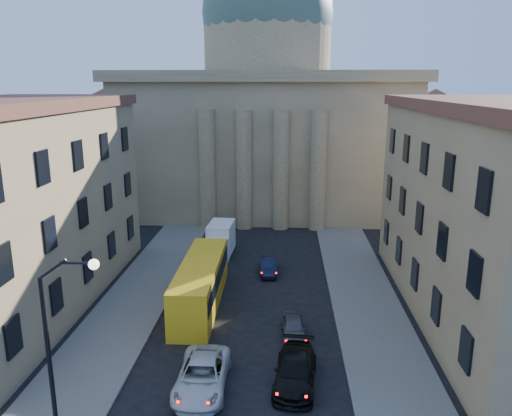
{
  "coord_description": "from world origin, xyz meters",
  "views": [
    {
      "loc": [
        2.44,
        -10.52,
        15.71
      ],
      "look_at": [
        0.79,
        17.74,
        8.59
      ],
      "focal_mm": 35.0,
      "sensor_mm": 36.0,
      "label": 1
    }
  ],
  "objects": [
    {
      "name": "sidewalk_left",
      "position": [
        -8.5,
        18.0,
        0.07
      ],
      "size": [
        5.0,
        60.0,
        0.15
      ],
      "primitive_type": "cube",
      "color": "#5B5853",
      "rests_on": "ground"
    },
    {
      "name": "sidewalk_right",
      "position": [
        8.5,
        18.0,
        0.07
      ],
      "size": [
        5.0,
        60.0,
        0.15
      ],
      "primitive_type": "cube",
      "color": "#5B5853",
      "rests_on": "ground"
    },
    {
      "name": "church",
      "position": [
        0.0,
        55.47,
        11.88
      ],
      "size": [
        68.02,
        28.76,
        36.6
      ],
      "color": "#776949",
      "rests_on": "ground"
    },
    {
      "name": "building_left",
      "position": [
        -17.0,
        22.0,
        7.42
      ],
      "size": [
        11.6,
        26.6,
        14.7
      ],
      "color": "tan",
      "rests_on": "ground"
    },
    {
      "name": "building_right",
      "position": [
        17.0,
        22.0,
        7.42
      ],
      "size": [
        11.6,
        26.6,
        14.7
      ],
      "color": "tan",
      "rests_on": "ground"
    },
    {
      "name": "street_lamp",
      "position": [
        -6.97,
        8.0,
        5.29
      ],
      "size": [
        2.62,
        0.44,
        8.83
      ],
      "color": "black",
      "rests_on": "ground"
    },
    {
      "name": "car_left_mid",
      "position": [
        -1.74,
        12.51,
        0.78
      ],
      "size": [
        2.63,
        5.64,
        1.56
      ],
      "primitive_type": "imported",
      "rotation": [
        0.0,
        0.0,
        0.01
      ],
      "color": "silver",
      "rests_on": "ground"
    },
    {
      "name": "car_right_mid",
      "position": [
        3.16,
        13.31,
        0.77
      ],
      "size": [
        2.61,
        5.46,
        1.53
      ],
      "primitive_type": "imported",
      "rotation": [
        0.0,
        0.0,
        -0.09
      ],
      "color": "black",
      "rests_on": "ground"
    },
    {
      "name": "car_right_far",
      "position": [
        3.13,
        18.42,
        0.63
      ],
      "size": [
        1.68,
        3.77,
        1.26
      ],
      "primitive_type": "imported",
      "rotation": [
        0.0,
        0.0,
        0.05
      ],
      "color": "#45464A",
      "rests_on": "ground"
    },
    {
      "name": "car_right_distant",
      "position": [
        1.18,
        29.18,
        0.63
      ],
      "size": [
        1.53,
        3.9,
        1.26
      ],
      "primitive_type": "imported",
      "rotation": [
        0.0,
        0.0,
        0.05
      ],
      "color": "black",
      "rests_on": "ground"
    },
    {
      "name": "city_bus",
      "position": [
        -3.5,
        22.73,
        1.75
      ],
      "size": [
        2.78,
        11.55,
        3.25
      ],
      "rotation": [
        0.0,
        0.0,
        0.01
      ],
      "color": "yellow",
      "rests_on": "ground"
    },
    {
      "name": "box_truck",
      "position": [
        -3.5,
        33.29,
        1.41
      ],
      "size": [
        2.4,
        5.53,
        2.98
      ],
      "rotation": [
        0.0,
        0.0,
        -0.05
      ],
      "color": "white",
      "rests_on": "ground"
    }
  ]
}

